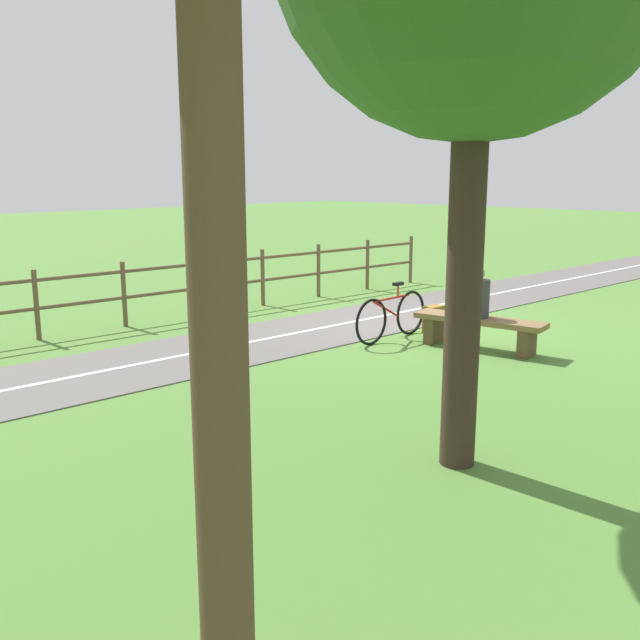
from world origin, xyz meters
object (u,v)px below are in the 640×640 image
(bench, at_px, (479,327))
(bicycle, at_px, (392,316))
(backpack, at_px, (433,320))
(person_seated, at_px, (477,296))

(bench, xyz_separation_m, bicycle, (1.32, 0.42, 0.04))
(bench, bearing_deg, backpack, -30.50)
(bench, distance_m, bicycle, 1.39)
(bench, bearing_deg, bicycle, 8.88)
(bench, relative_size, backpack, 4.46)
(bench, relative_size, person_seated, 2.67)
(bicycle, distance_m, backpack, 0.91)
(bench, height_order, person_seated, person_seated)
(person_seated, relative_size, bicycle, 0.44)
(backpack, bearing_deg, bicycle, 77.98)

